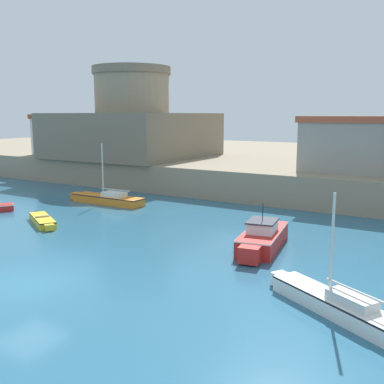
# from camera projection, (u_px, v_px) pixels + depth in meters

# --- Properties ---
(ground_plane) EXTENTS (200.00, 200.00, 0.00)m
(ground_plane) POSITION_uv_depth(u_px,v_px,m) (27.00, 284.00, 18.77)
(ground_plane) COLOR #28607F
(quay_seawall) EXTENTS (120.00, 40.00, 2.50)m
(quay_seawall) POSITION_uv_depth(u_px,v_px,m) (311.00, 165.00, 52.57)
(quay_seawall) COLOR gray
(quay_seawall) RESTS_ON ground
(motorboat_red_0) EXTENTS (2.65, 5.98, 2.46)m
(motorboat_red_0) POSITION_uv_depth(u_px,v_px,m) (262.00, 238.00, 23.71)
(motorboat_red_0) COLOR red
(motorboat_red_0) RESTS_ON ground
(dinghy_yellow_4) EXTENTS (4.08, 2.79, 0.52)m
(dinghy_yellow_4) POSITION_uv_depth(u_px,v_px,m) (43.00, 220.00, 29.13)
(dinghy_yellow_4) COLOR yellow
(dinghy_yellow_4) RESTS_ON ground
(sailboat_white_6) EXTENTS (5.93, 3.95, 4.34)m
(sailboat_white_6) POSITION_uv_depth(u_px,v_px,m) (337.00, 304.00, 15.86)
(sailboat_white_6) COLOR white
(sailboat_white_6) RESTS_ON ground
(sailboat_orange_7) EXTENTS (7.01, 1.54, 4.78)m
(sailboat_orange_7) POSITION_uv_depth(u_px,v_px,m) (107.00, 199.00, 35.82)
(sailboat_orange_7) COLOR orange
(sailboat_orange_7) RESTS_ON ground
(fortress) EXTENTS (14.72, 14.72, 9.55)m
(fortress) POSITION_uv_depth(u_px,v_px,m) (133.00, 126.00, 48.93)
(fortress) COLOR #796C57
(fortress) RESTS_ON quay_seawall
(harbor_shed_near_wharf) EXTENTS (6.65, 6.34, 4.55)m
(harbor_shed_near_wharf) POSITION_uv_depth(u_px,v_px,m) (70.00, 134.00, 51.90)
(harbor_shed_near_wharf) COLOR silver
(harbor_shed_near_wharf) RESTS_ON quay_seawall
(harbor_shed_mid_row) EXTENTS (8.75, 4.72, 4.40)m
(harbor_shed_mid_row) POSITION_uv_depth(u_px,v_px,m) (358.00, 144.00, 35.20)
(harbor_shed_mid_row) COLOR gray
(harbor_shed_mid_row) RESTS_ON quay_seawall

